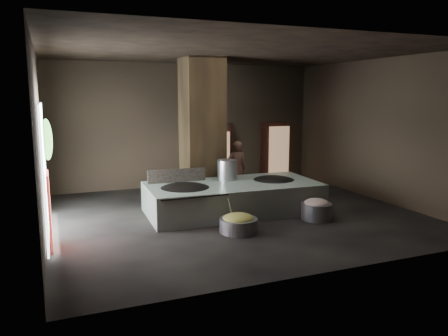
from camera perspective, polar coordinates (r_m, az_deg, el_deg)
name	(u,v)px	position (r m, az deg, el deg)	size (l,w,h in m)	color
floor	(234,215)	(12.57, 1.36, -6.22)	(10.00, 9.00, 0.10)	black
ceiling	(235,50)	(12.16, 1.45, 15.14)	(10.00, 9.00, 0.10)	black
back_wall	(187,125)	(16.42, -4.91, 5.61)	(10.00, 0.10, 4.50)	black
front_wall	(333,157)	(8.20, 14.07, 1.45)	(10.00, 0.10, 4.50)	black
left_wall	(38,143)	(11.17, -23.17, 3.05)	(0.10, 9.00, 4.50)	black
right_wall	(379,130)	(14.88, 19.64, 4.69)	(0.10, 9.00, 4.50)	black
pillar	(202,131)	(13.81, -2.87, 4.90)	(1.20, 1.20, 4.50)	black
hearth_platform	(233,198)	(12.65, 1.17, -3.88)	(4.91, 2.35, 0.85)	#A8BBAA
platform_cap	(233,184)	(12.57, 1.17, -2.16)	(4.80, 2.31, 0.03)	black
wok_left	(185,191)	(12.05, -5.10, -3.02)	(1.55, 1.55, 0.43)	black
wok_left_rim	(185,189)	(12.04, -5.10, -2.70)	(1.58, 1.58, 0.05)	black
wok_right	(274,183)	(13.20, 6.49, -1.94)	(1.44, 1.44, 0.41)	black
wok_right_rim	(274,181)	(13.19, 6.50, -1.65)	(1.47, 1.47, 0.05)	black
stock_pot	(227,171)	(13.03, 0.43, -0.34)	(0.60, 0.60, 0.64)	#B8B9C1
splash_guard	(177,176)	(12.75, -6.16, -1.06)	(1.71, 0.06, 0.43)	black
cook	(237,168)	(14.71, 1.69, -0.01)	(0.67, 0.43, 1.85)	brown
veg_basin	(238,225)	(10.90, 1.90, -7.48)	(0.95, 0.95, 0.35)	slate
veg_fill	(238,218)	(10.85, 1.90, -6.59)	(0.78, 0.78, 0.24)	olive
ladle	(231,210)	(10.87, 0.86, -5.46)	(0.03, 0.03, 0.75)	#B8B9C1
meat_basin	(316,211)	(12.21, 11.97, -5.55)	(0.83, 0.83, 0.46)	slate
meat_fill	(317,203)	(12.16, 12.01, -4.54)	(0.69, 0.69, 0.26)	#A26E61
doorway_near	(218,154)	(16.83, -0.84, 1.80)	(1.18, 0.08, 2.38)	black
doorway_near_glow	(220,156)	(16.69, -0.50, 1.56)	(0.78, 0.04, 1.85)	#8C6647
doorway_far	(273,151)	(17.82, 6.39, 2.18)	(1.18, 0.08, 2.38)	black
doorway_far_glow	(279,153)	(17.83, 7.19, 2.00)	(0.90, 0.04, 2.13)	#8C6647
left_opening	(44,168)	(11.45, -22.44, -0.05)	(0.04, 4.20, 3.10)	white
pavilion_sliver	(50,211)	(10.32, -21.83, -5.25)	(0.05, 0.90, 1.70)	maroon
tree_silhouette	(47,139)	(12.47, -22.13, 3.48)	(0.28, 1.10, 1.10)	#194714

